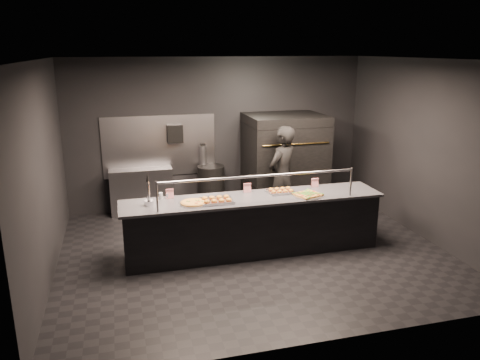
{
  "coord_description": "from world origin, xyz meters",
  "views": [
    {
      "loc": [
        -1.96,
        -6.64,
        3.15
      ],
      "look_at": [
        -0.16,
        0.2,
        1.15
      ],
      "focal_mm": 35.0,
      "sensor_mm": 36.0,
      "label": 1
    }
  ],
  "objects_px": {
    "towel_dispenser": "(175,134)",
    "square_pizza": "(308,195)",
    "beer_tap": "(149,196)",
    "slider_tray_a": "(217,200)",
    "prep_shelf": "(142,191)",
    "slider_tray_b": "(281,191)",
    "pizza_oven": "(284,162)",
    "fire_extinguisher": "(203,156)",
    "trash_bin": "(211,188)",
    "round_pizza": "(194,203)",
    "worker": "(282,176)",
    "service_counter": "(253,225)"
  },
  "relations": [
    {
      "from": "towel_dispenser",
      "to": "slider_tray_b",
      "type": "xyz_separation_m",
      "value": [
        1.4,
        -2.27,
        -0.6
      ]
    },
    {
      "from": "prep_shelf",
      "to": "slider_tray_a",
      "type": "relative_size",
      "value": 2.33
    },
    {
      "from": "fire_extinguisher",
      "to": "trash_bin",
      "type": "relative_size",
      "value": 0.56
    },
    {
      "from": "slider_tray_a",
      "to": "slider_tray_b",
      "type": "distance_m",
      "value": 1.12
    },
    {
      "from": "round_pizza",
      "to": "worker",
      "type": "height_order",
      "value": "worker"
    },
    {
      "from": "slider_tray_a",
      "to": "slider_tray_b",
      "type": "height_order",
      "value": "slider_tray_a"
    },
    {
      "from": "fire_extinguisher",
      "to": "worker",
      "type": "xyz_separation_m",
      "value": [
        1.19,
        -1.36,
        -0.14
      ]
    },
    {
      "from": "pizza_oven",
      "to": "round_pizza",
      "type": "xyz_separation_m",
      "value": [
        -2.15,
        -1.98,
        -0.03
      ]
    },
    {
      "from": "square_pizza",
      "to": "trash_bin",
      "type": "relative_size",
      "value": 0.52
    },
    {
      "from": "towel_dispenser",
      "to": "square_pizza",
      "type": "distance_m",
      "value": 3.14
    },
    {
      "from": "slider_tray_b",
      "to": "trash_bin",
      "type": "distance_m",
      "value": 2.28
    },
    {
      "from": "prep_shelf",
      "to": "worker",
      "type": "relative_size",
      "value": 0.65
    },
    {
      "from": "pizza_oven",
      "to": "trash_bin",
      "type": "distance_m",
      "value": 1.56
    },
    {
      "from": "towel_dispenser",
      "to": "beer_tap",
      "type": "bearing_deg",
      "value": -106.42
    },
    {
      "from": "square_pizza",
      "to": "pizza_oven",
      "type": "bearing_deg",
      "value": 80.31
    },
    {
      "from": "service_counter",
      "to": "fire_extinguisher",
      "type": "distance_m",
      "value": 2.5
    },
    {
      "from": "service_counter",
      "to": "slider_tray_b",
      "type": "xyz_separation_m",
      "value": [
        0.5,
        0.12,
        0.48
      ]
    },
    {
      "from": "towel_dispenser",
      "to": "fire_extinguisher",
      "type": "relative_size",
      "value": 0.69
    },
    {
      "from": "pizza_oven",
      "to": "round_pizza",
      "type": "distance_m",
      "value": 2.92
    },
    {
      "from": "towel_dispenser",
      "to": "trash_bin",
      "type": "relative_size",
      "value": 0.39
    },
    {
      "from": "pizza_oven",
      "to": "towel_dispenser",
      "type": "relative_size",
      "value": 5.46
    },
    {
      "from": "prep_shelf",
      "to": "trash_bin",
      "type": "xyz_separation_m",
      "value": [
        1.37,
        -0.1,
        -0.0
      ]
    },
    {
      "from": "prep_shelf",
      "to": "round_pizza",
      "type": "xyz_separation_m",
      "value": [
        0.65,
        -2.4,
        0.49
      ]
    },
    {
      "from": "trash_bin",
      "to": "beer_tap",
      "type": "bearing_deg",
      "value": -121.82
    },
    {
      "from": "beer_tap",
      "to": "fire_extinguisher",
      "type": "bearing_deg",
      "value": 62.35
    },
    {
      "from": "trash_bin",
      "to": "worker",
      "type": "bearing_deg",
      "value": -47.57
    },
    {
      "from": "pizza_oven",
      "to": "worker",
      "type": "relative_size",
      "value": 1.04
    },
    {
      "from": "prep_shelf",
      "to": "slider_tray_b",
      "type": "xyz_separation_m",
      "value": [
        2.1,
        -2.2,
        0.5
      ]
    },
    {
      "from": "beer_tap",
      "to": "worker",
      "type": "relative_size",
      "value": 0.27
    },
    {
      "from": "prep_shelf",
      "to": "square_pizza",
      "type": "bearing_deg",
      "value": -45.23
    },
    {
      "from": "towel_dispenser",
      "to": "slider_tray_b",
      "type": "bearing_deg",
      "value": -58.3
    },
    {
      "from": "service_counter",
      "to": "round_pizza",
      "type": "relative_size",
      "value": 9.2
    },
    {
      "from": "round_pizza",
      "to": "prep_shelf",
      "type": "bearing_deg",
      "value": 105.16
    },
    {
      "from": "prep_shelf",
      "to": "square_pizza",
      "type": "xyz_separation_m",
      "value": [
        2.45,
        -2.47,
        0.49
      ]
    },
    {
      "from": "service_counter",
      "to": "beer_tap",
      "type": "distance_m",
      "value": 1.71
    },
    {
      "from": "square_pizza",
      "to": "slider_tray_a",
      "type": "bearing_deg",
      "value": 177.58
    },
    {
      "from": "prep_shelf",
      "to": "fire_extinguisher",
      "type": "height_order",
      "value": "fire_extinguisher"
    },
    {
      "from": "slider_tray_a",
      "to": "trash_bin",
      "type": "height_order",
      "value": "slider_tray_a"
    },
    {
      "from": "square_pizza",
      "to": "worker",
      "type": "relative_size",
      "value": 0.26
    },
    {
      "from": "fire_extinguisher",
      "to": "square_pizza",
      "type": "relative_size",
      "value": 1.08
    },
    {
      "from": "prep_shelf",
      "to": "square_pizza",
      "type": "height_order",
      "value": "square_pizza"
    },
    {
      "from": "beer_tap",
      "to": "slider_tray_a",
      "type": "relative_size",
      "value": 0.96
    },
    {
      "from": "prep_shelf",
      "to": "round_pizza",
      "type": "relative_size",
      "value": 2.69
    },
    {
      "from": "beer_tap",
      "to": "slider_tray_a",
      "type": "xyz_separation_m",
      "value": [
        1.0,
        -0.1,
        -0.11
      ]
    },
    {
      "from": "pizza_oven",
      "to": "worker",
      "type": "xyz_separation_m",
      "value": [
        -0.36,
        -0.86,
        -0.05
      ]
    },
    {
      "from": "slider_tray_b",
      "to": "worker",
      "type": "bearing_deg",
      "value": 69.49
    },
    {
      "from": "prep_shelf",
      "to": "slider_tray_a",
      "type": "height_order",
      "value": "slider_tray_a"
    },
    {
      "from": "pizza_oven",
      "to": "trash_bin",
      "type": "relative_size",
      "value": 2.13
    },
    {
      "from": "fire_extinguisher",
      "to": "slider_tray_a",
      "type": "bearing_deg",
      "value": -95.74
    },
    {
      "from": "round_pizza",
      "to": "pizza_oven",
      "type": "bearing_deg",
      "value": 42.62
    }
  ]
}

